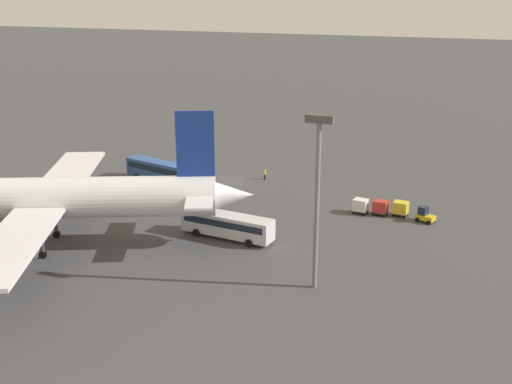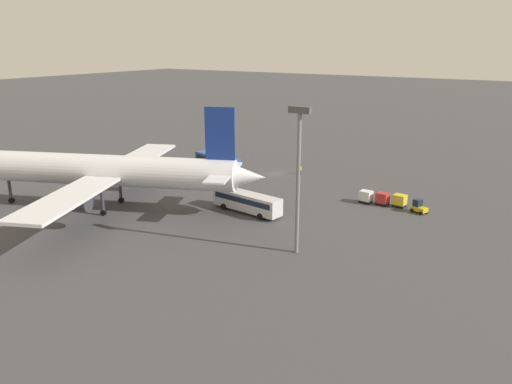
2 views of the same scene
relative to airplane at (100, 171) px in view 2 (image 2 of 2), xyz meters
name	(u,v)px [view 2 (image 2 of 2)]	position (x,y,z in m)	size (l,w,h in m)	color
ground_plane	(275,174)	(-12.22, -33.63, -6.26)	(600.00, 600.00, 0.00)	#424244
airplane	(100,171)	(0.00, 0.00, 0.00)	(51.12, 44.91, 16.66)	silver
shuttle_bus_near	(217,162)	(-1.21, -29.14, -4.23)	(12.35, 5.68, 3.40)	#2D5199
shuttle_bus_far	(247,201)	(-20.62, -10.75, -4.38)	(12.40, 4.19, 3.13)	silver
baggage_tug	(419,207)	(-43.40, -25.08, -5.32)	(2.73, 2.37, 2.10)	gold
worker_person	(300,170)	(-16.82, -36.15, -5.39)	(0.38, 0.38, 1.74)	#1E1E2D
cargo_cart_yellow	(400,200)	(-40.03, -26.21, -5.07)	(2.21, 1.94, 2.06)	#38383D
cargo_cart_red	(383,198)	(-37.33, -25.75, -5.07)	(2.21, 1.94, 2.06)	#38383D
cargo_cart_white	(366,196)	(-34.63, -25.38, -5.07)	(2.21, 1.94, 2.06)	#38383D
light_pole	(298,166)	(-34.48, -1.14, 5.00)	(2.80, 0.70, 18.48)	slate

